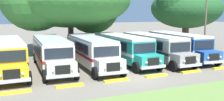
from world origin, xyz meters
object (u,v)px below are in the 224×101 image
Objects in this scene: parked_bus_slot_2 at (91,50)px; broad_shade_tree at (67,0)px; utility_pole at (206,22)px; parked_bus_slot_5 at (178,45)px; parked_bus_slot_0 at (8,54)px; parked_bus_slot_3 at (123,47)px; parked_bus_slot_1 at (51,52)px; secondary_tree at (184,7)px; parked_bus_slot_4 at (154,47)px.

broad_shade_tree is at bearing -179.73° from parked_bus_slot_2.
parked_bus_slot_5 is at bearing -176.68° from utility_pole.
parked_bus_slot_0 is 0.65× the size of broad_shade_tree.
parked_bus_slot_2 is 10.52m from parked_bus_slot_5.
broad_shade_tree is (-10.15, 10.19, 5.17)m from parked_bus_slot_5.
parked_bus_slot_2 is at bearing -81.40° from parked_bus_slot_3.
parked_bus_slot_1 and parked_bus_slot_5 have the same top height.
secondary_tree is at bearing 119.19° from parked_bus_slot_2.
utility_pole is at bearing -34.96° from broad_shade_tree.
parked_bus_slot_3 is at bearing 101.26° from parked_bus_slot_2.
parked_bus_slot_1 is 7.34m from parked_bus_slot_3.
parked_bus_slot_5 is (17.89, -0.52, 0.00)m from parked_bus_slot_0.
parked_bus_slot_4 is 3.50m from parked_bus_slot_5.
utility_pole is at bearing -115.35° from secondary_tree.
parked_bus_slot_1 is at bearing -90.55° from parked_bus_slot_3.
secondary_tree reaches higher than parked_bus_slot_5.
secondary_tree is (11.94, 9.79, 4.55)m from parked_bus_slot_4.
parked_bus_slot_0 is at bearing -90.70° from parked_bus_slot_3.
utility_pole is (7.57, 0.55, 2.44)m from parked_bus_slot_4.
utility_pole reaches higher than parked_bus_slot_4.
parked_bus_slot_0 is at bearing -92.72° from parked_bus_slot_2.
secondary_tree reaches higher than utility_pole.
broad_shade_tree reaches higher than parked_bus_slot_2.
parked_bus_slot_0 is 0.99× the size of parked_bus_slot_1.
parked_bus_slot_4 is 0.65× the size of broad_shade_tree.
parked_bus_slot_2 is 3.73m from parked_bus_slot_3.
parked_bus_slot_2 is 7.03m from parked_bus_slot_4.
parked_bus_slot_2 is at bearing 85.00° from parked_bus_slot_0.
parked_bus_slot_4 is (3.35, -0.76, 0.00)m from parked_bus_slot_3.
parked_bus_slot_2 is (3.65, -0.61, 0.00)m from parked_bus_slot_1.
parked_bus_slot_5 is 0.93× the size of secondary_tree.
parked_bus_slot_2 is at bearing -92.06° from broad_shade_tree.
utility_pole is (21.97, -0.28, 2.44)m from parked_bus_slot_0.
parked_bus_slot_4 is at bearing 76.90° from parked_bus_slot_3.
parked_bus_slot_0 and parked_bus_slot_5 have the same top height.
parked_bus_slot_3 and parked_bus_slot_5 have the same top height.
parked_bus_slot_1 is at bearing 179.26° from utility_pole.
secondary_tree is at bearing 142.71° from parked_bus_slot_5.
parked_bus_slot_5 is (10.52, 0.14, 0.00)m from parked_bus_slot_2.
secondary_tree is 10.44m from utility_pole.
parked_bus_slot_4 is 0.99× the size of parked_bus_slot_5.
broad_shade_tree is at bearing 160.53° from parked_bus_slot_1.
parked_bus_slot_2 is 1.00× the size of parked_bus_slot_3.
parked_bus_slot_3 is 0.99× the size of parked_bus_slot_5.
utility_pole is at bearing 89.33° from parked_bus_slot_0.
secondary_tree is at bearing 64.65° from utility_pole.
parked_bus_slot_2 and parked_bus_slot_3 have the same top height.
parked_bus_slot_1 is 0.92× the size of secondary_tree.
secondary_tree is (22.62, 9.00, 4.55)m from parked_bus_slot_1.
broad_shade_tree reaches higher than parked_bus_slot_0.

